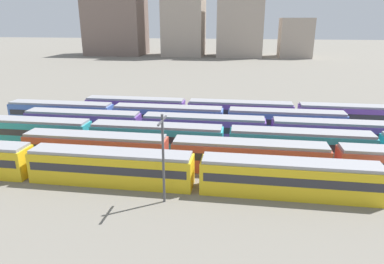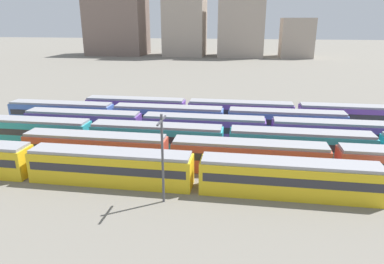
# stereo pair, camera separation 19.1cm
# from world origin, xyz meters

# --- Properties ---
(ground_plane) EXTENTS (600.00, 600.00, 0.00)m
(ground_plane) POSITION_xyz_m (0.00, 13.00, 0.00)
(ground_plane) COLOR slate
(train_track_0) EXTENTS (55.80, 3.06, 3.75)m
(train_track_0) POSITION_xyz_m (6.36, 0.00, 1.90)
(train_track_0) COLOR yellow
(train_track_0) RESTS_ON ground_plane
(train_track_2) EXTENTS (112.50, 3.06, 3.75)m
(train_track_2) POSITION_xyz_m (37.24, 10.40, 1.90)
(train_track_2) COLOR teal
(train_track_2) RESTS_ON ground_plane
(train_track_3) EXTENTS (55.80, 3.06, 3.75)m
(train_track_3) POSITION_xyz_m (14.70, 15.60, 1.90)
(train_track_3) COLOR #6B429E
(train_track_3) RESTS_ON ground_plane
(train_track_4) EXTENTS (55.80, 3.06, 3.75)m
(train_track_4) POSITION_xyz_m (8.21, 20.80, 1.90)
(train_track_4) COLOR #4C70BC
(train_track_4) RESTS_ON ground_plane
(train_track_5) EXTENTS (74.70, 3.06, 3.75)m
(train_track_5) POSITION_xyz_m (29.34, 26.00, 1.90)
(train_track_5) COLOR #6B429E
(train_track_5) RESTS_ON ground_plane
(catenary_pole_2) EXTENTS (0.24, 3.20, 8.96)m
(catenary_pole_2) POSITION_xyz_m (13.03, -3.27, 5.01)
(catenary_pole_2) COLOR #4C4C51
(catenary_pole_2) RESTS_ON ground_plane
(distant_building_0) EXTENTS (28.77, 21.23, 28.30)m
(distant_building_0) POSITION_xyz_m (-45.61, 144.02, 14.15)
(distant_building_0) COLOR #7A665B
(distant_building_0) RESTS_ON ground_plane
(distant_building_1) EXTENTS (19.60, 21.10, 47.03)m
(distant_building_1) POSITION_xyz_m (-10.18, 144.02, 23.51)
(distant_building_1) COLOR #A89989
(distant_building_1) RESTS_ON ground_plane
(distant_building_2) EXTENTS (21.51, 21.49, 34.06)m
(distant_building_2) POSITION_xyz_m (17.68, 144.02, 17.03)
(distant_building_2) COLOR #A89989
(distant_building_2) RESTS_ON ground_plane
(distant_building_3) EXTENTS (14.90, 17.13, 18.22)m
(distant_building_3) POSITION_xyz_m (44.06, 144.02, 9.11)
(distant_building_3) COLOR #A89989
(distant_building_3) RESTS_ON ground_plane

